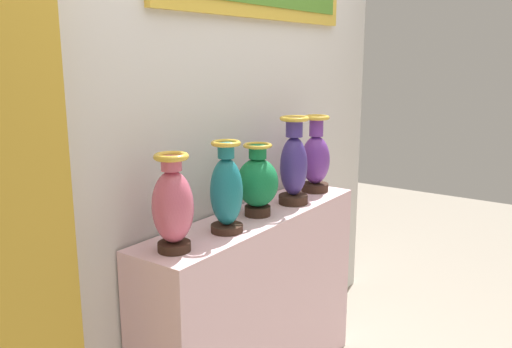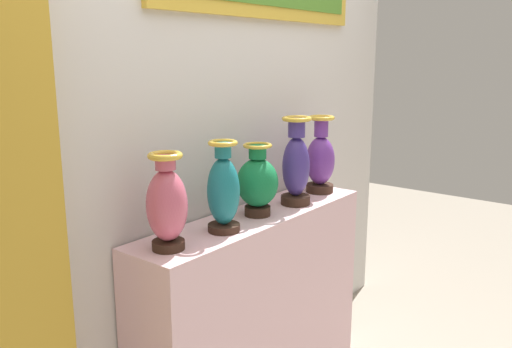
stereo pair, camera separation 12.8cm
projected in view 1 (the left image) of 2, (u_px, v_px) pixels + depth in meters
The scene contains 8 objects.
display_shelf at pixel (256, 308), 2.54m from camera, with size 1.37×0.32×0.94m, color beige.
back_wall at pixel (219, 118), 2.47m from camera, with size 3.02×0.14×2.68m.
curtain_gold at pixel (10, 240), 1.56m from camera, with size 0.39×0.08×2.24m, color gold.
vase_rose at pixel (173, 205), 1.95m from camera, with size 0.16×0.16×0.37m.
vase_teal at pixel (226, 191), 2.17m from camera, with size 0.14×0.14×0.38m.
vase_emerald at pixel (258, 182), 2.40m from camera, with size 0.19×0.19×0.33m.
vase_indigo at pixel (294, 164), 2.59m from camera, with size 0.14×0.14×0.43m.
vase_violet at pixel (316, 159), 2.83m from camera, with size 0.15×0.15×0.41m.
Camera 1 is at (-1.92, -1.34, 1.65)m, focal length 37.19 mm.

